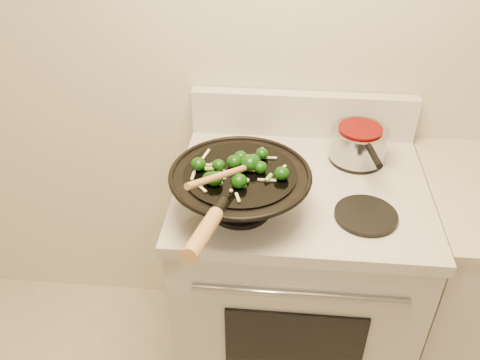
{
  "coord_description": "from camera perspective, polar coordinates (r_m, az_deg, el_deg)",
  "views": [
    {
      "loc": [
        -0.33,
        -0.12,
        1.86
      ],
      "look_at": [
        -0.44,
        1.02,
        1.03
      ],
      "focal_mm": 38.0,
      "sensor_mm": 36.0,
      "label": 1
    }
  ],
  "objects": [
    {
      "name": "wok",
      "position": [
        1.43,
        -0.01,
        -1.0
      ],
      "size": [
        0.4,
        0.66,
        0.25
      ],
      "color": "black",
      "rests_on": "stove"
    },
    {
      "name": "stirfry",
      "position": [
        1.39,
        -0.14,
        1.43
      ],
      "size": [
        0.27,
        0.26,
        0.05
      ],
      "color": "#0D3809",
      "rests_on": "wok"
    },
    {
      "name": "stove",
      "position": [
        1.9,
        5.98,
        -11.28
      ],
      "size": [
        0.78,
        0.67,
        1.08
      ],
      "color": "silver",
      "rests_on": "ground"
    },
    {
      "name": "saucepan",
      "position": [
        1.7,
        13.18,
        4.11
      ],
      "size": [
        0.18,
        0.29,
        0.11
      ],
      "color": "#989BA1",
      "rests_on": "stove"
    },
    {
      "name": "wooden_spoon",
      "position": [
        1.34,
        -0.66,
        1.02
      ],
      "size": [
        0.18,
        0.29,
        0.11
      ],
      "color": "#B48247",
      "rests_on": "wok"
    }
  ]
}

